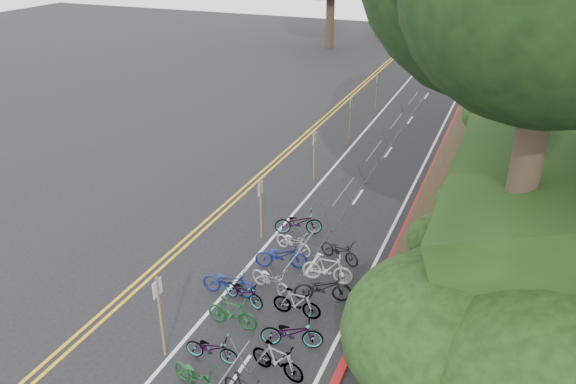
# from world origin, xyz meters

# --- Properties ---
(ground) EXTENTS (120.00, 120.00, 0.00)m
(ground) POSITION_xyz_m (0.00, 0.00, 0.00)
(ground) COLOR black
(ground) RESTS_ON ground
(road_markings) EXTENTS (7.47, 80.00, 0.01)m
(road_markings) POSITION_xyz_m (0.63, 10.10, 0.00)
(road_markings) COLOR gold
(road_markings) RESTS_ON ground
(red_curb) EXTENTS (0.25, 28.00, 0.10)m
(red_curb) POSITION_xyz_m (5.70, 12.00, 0.05)
(red_curb) COLOR maroon
(red_curb) RESTS_ON ground
(bike_racks_rest) EXTENTS (1.14, 23.00, 1.17)m
(bike_racks_rest) POSITION_xyz_m (3.00, 13.00, 0.85)
(bike_racks_rest) COLOR gray
(bike_racks_rest) RESTS_ON ground
(signpost_near) EXTENTS (0.08, 0.40, 2.66)m
(signpost_near) POSITION_xyz_m (0.82, -2.09, 1.52)
(signpost_near) COLOR brown
(signpost_near) RESTS_ON ground
(signposts_rest) EXTENTS (0.08, 18.40, 2.50)m
(signposts_rest) POSITION_xyz_m (0.60, 14.00, 1.43)
(signposts_rest) COLOR brown
(signposts_rest) RESTS_ON ground
(bike_front) EXTENTS (0.81, 1.93, 0.99)m
(bike_front) POSITION_xyz_m (1.16, 1.21, 0.49)
(bike_front) COLOR navy
(bike_front) RESTS_ON ground
(bike_valet) EXTENTS (3.65, 10.77, 1.08)m
(bike_valet) POSITION_xyz_m (2.97, 1.44, 0.48)
(bike_valet) COLOR #144C1E
(bike_valet) RESTS_ON ground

